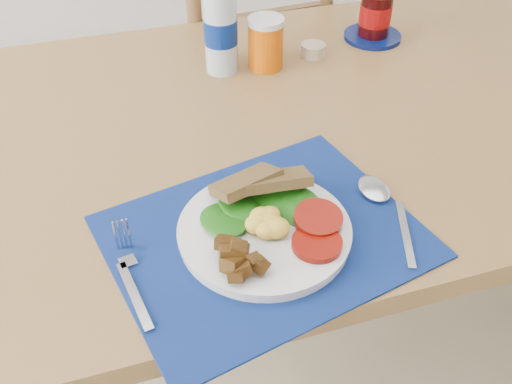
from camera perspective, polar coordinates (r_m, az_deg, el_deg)
The scene contains 10 objects.
table at distance 1.16m, azimuth 7.22°, elevation 4.98°, with size 1.40×0.90×0.75m.
chair_far at distance 1.69m, azimuth -0.81°, elevation 13.74°, with size 0.45×0.43×1.13m.
placemat at distance 0.83m, azimuth 0.83°, elevation -4.46°, with size 0.43×0.34×0.00m, color black.
breakfast_plate at distance 0.81m, azimuth 0.59°, elevation -3.75°, with size 0.25×0.25×0.06m.
fork at distance 0.79m, azimuth -12.47°, elevation -7.96°, with size 0.03×0.18×0.00m.
spoon at distance 0.90m, azimuth 12.52°, elevation -0.95°, with size 0.06×0.20×0.01m.
water_bottle at distance 1.19m, azimuth -3.59°, elevation 16.44°, with size 0.07×0.07×0.23m.
juice_glass at distance 1.22m, azimuth 0.98°, elevation 14.53°, with size 0.07×0.07×0.10m, color #CF5505.
ramekin at distance 1.29m, azimuth 5.74°, elevation 13.95°, with size 0.05×0.05×0.03m, color tan.
jam_on_saucer at distance 1.37m, azimuth 11.82°, elevation 16.78°, with size 0.13×0.13×0.12m.
Camera 1 is at (-0.42, -0.65, 1.34)m, focal length 40.00 mm.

